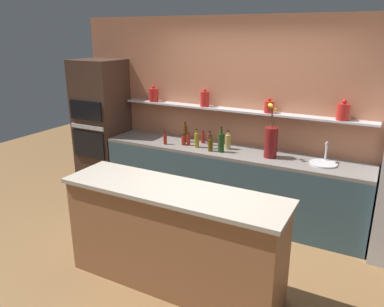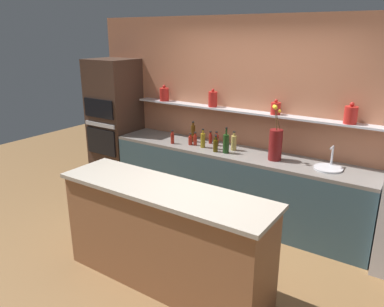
# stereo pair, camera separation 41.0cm
# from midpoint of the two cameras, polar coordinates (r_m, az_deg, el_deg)

# --- Properties ---
(ground_plane) EXTENTS (12.00, 12.00, 0.00)m
(ground_plane) POSITION_cam_midpoint_polar(r_m,az_deg,el_deg) (4.24, -2.82, -16.28)
(ground_plane) COLOR brown
(back_wall_unit) EXTENTS (5.20, 0.28, 2.60)m
(back_wall_unit) POSITION_cam_midpoint_polar(r_m,az_deg,el_deg) (5.06, 6.25, 5.52)
(back_wall_unit) COLOR #A86647
(back_wall_unit) RESTS_ON ground_plane
(back_counter_unit) EXTENTS (3.53, 0.62, 0.92)m
(back_counter_unit) POSITION_cam_midpoint_polar(r_m,az_deg,el_deg) (5.04, 3.20, -4.51)
(back_counter_unit) COLOR #334C56
(back_counter_unit) RESTS_ON ground_plane
(island_counter) EXTENTS (2.18, 0.61, 1.02)m
(island_counter) POSITION_cam_midpoint_polar(r_m,az_deg,el_deg) (3.68, -6.17, -12.68)
(island_counter) COLOR #99603D
(island_counter) RESTS_ON ground_plane
(oven_tower) EXTENTS (0.70, 0.64, 2.01)m
(oven_tower) POSITION_cam_midpoint_polar(r_m,az_deg,el_deg) (6.03, -15.49, 4.08)
(oven_tower) COLOR #3D281E
(oven_tower) RESTS_ON ground_plane
(flower_vase) EXTENTS (0.16, 0.19, 0.68)m
(flower_vase) POSITION_cam_midpoint_polar(r_m,az_deg,el_deg) (4.60, 9.47, 1.79)
(flower_vase) COLOR maroon
(flower_vase) RESTS_ON back_counter_unit
(sink_fixture) EXTENTS (0.32, 0.32, 0.25)m
(sink_fixture) POSITION_cam_midpoint_polar(r_m,az_deg,el_deg) (4.54, 17.01, -1.35)
(sink_fixture) COLOR #B7B7BC
(sink_fixture) RESTS_ON back_counter_unit
(bottle_sauce_0) EXTENTS (0.05, 0.05, 0.17)m
(bottle_sauce_0) POSITION_cam_midpoint_polar(r_m,az_deg,el_deg) (5.17, -0.58, 2.37)
(bottle_sauce_0) COLOR maroon
(bottle_sauce_0) RESTS_ON back_counter_unit
(bottle_spirit_1) EXTENTS (0.07, 0.07, 0.25)m
(bottle_spirit_1) POSITION_cam_midpoint_polar(r_m,az_deg,el_deg) (4.90, 3.13, 1.81)
(bottle_spirit_1) COLOR tan
(bottle_spirit_1) RESTS_ON back_counter_unit
(bottle_sauce_2) EXTENTS (0.05, 0.05, 0.20)m
(bottle_sauce_2) POSITION_cam_midpoint_polar(r_m,az_deg,el_deg) (4.92, 0.38, 1.69)
(bottle_sauce_2) COLOR black
(bottle_sauce_2) RESTS_ON back_counter_unit
(bottle_spirit_3) EXTENTS (0.06, 0.06, 0.29)m
(bottle_spirit_3) POSITION_cam_midpoint_polar(r_m,az_deg,el_deg) (5.23, -3.28, 3.09)
(bottle_spirit_3) COLOR #4C2D0C
(bottle_spirit_3) RESTS_ON back_counter_unit
(bottle_sauce_4) EXTENTS (0.05, 0.05, 0.19)m
(bottle_sauce_4) POSITION_cam_midpoint_polar(r_m,az_deg,el_deg) (5.15, -6.40, 2.25)
(bottle_sauce_4) COLOR maroon
(bottle_sauce_4) RESTS_ON back_counter_unit
(bottle_oil_5) EXTENTS (0.06, 0.06, 0.22)m
(bottle_oil_5) POSITION_cam_midpoint_polar(r_m,az_deg,el_deg) (4.81, 0.40, 1.31)
(bottle_oil_5) COLOR #47380A
(bottle_oil_5) RESTS_ON back_counter_unit
(bottle_sauce_6) EXTENTS (0.06, 0.06, 0.20)m
(bottle_sauce_6) POSITION_cam_midpoint_polar(r_m,az_deg,el_deg) (5.08, 0.40, 2.17)
(bottle_sauce_6) COLOR maroon
(bottle_sauce_6) RESTS_ON back_counter_unit
(bottle_sauce_7) EXTENTS (0.05, 0.05, 0.18)m
(bottle_sauce_7) POSITION_cam_midpoint_polar(r_m,az_deg,el_deg) (5.07, -2.86, 2.07)
(bottle_sauce_7) COLOR maroon
(bottle_sauce_7) RESTS_ON back_counter_unit
(bottle_wine_8) EXTENTS (0.08, 0.08, 0.33)m
(bottle_wine_8) POSITION_cam_midpoint_polar(r_m,az_deg,el_deg) (4.77, 2.03, 1.66)
(bottle_wine_8) COLOR #193814
(bottle_wine_8) RESTS_ON back_counter_unit
(bottle_sauce_9) EXTENTS (0.06, 0.06, 0.16)m
(bottle_sauce_9) POSITION_cam_midpoint_polar(r_m,az_deg,el_deg) (5.09, -3.60, 1.99)
(bottle_sauce_9) COLOR maroon
(bottle_sauce_9) RESTS_ON back_counter_unit
(bottle_oil_10) EXTENTS (0.06, 0.06, 0.25)m
(bottle_oil_10) POSITION_cam_midpoint_polar(r_m,az_deg,el_deg) (4.97, -1.63, 2.08)
(bottle_oil_10) COLOR olive
(bottle_oil_10) RESTS_ON back_counter_unit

